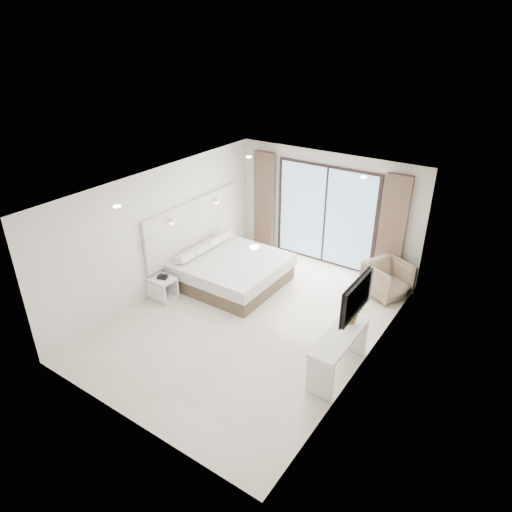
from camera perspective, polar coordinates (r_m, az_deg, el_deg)
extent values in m
plane|color=beige|center=(9.10, -0.55, -8.01)|extent=(6.20, 6.20, 0.00)
cube|color=silver|center=(10.86, 8.80, 5.81)|extent=(4.60, 0.02, 2.70)
cube|color=silver|center=(6.49, -16.65, -10.92)|extent=(4.60, 0.02, 2.70)
cube|color=silver|center=(9.76, -11.78, 3.06)|extent=(0.02, 6.20, 2.70)
cube|color=silver|center=(7.50, 14.08, -4.98)|extent=(0.02, 6.20, 2.70)
cube|color=white|center=(7.87, -0.64, 8.32)|extent=(4.60, 6.20, 0.02)
cube|color=silver|center=(10.43, -7.82, 3.78)|extent=(0.08, 3.00, 1.20)
cube|color=black|center=(7.05, 12.58, -5.07)|extent=(0.06, 1.00, 0.58)
cube|color=black|center=(7.07, 12.29, -4.98)|extent=(0.02, 1.04, 0.62)
cube|color=black|center=(10.89, 8.67, 5.03)|extent=(2.56, 0.04, 2.42)
cube|color=#8AB8DD|center=(10.87, 8.60, 4.98)|extent=(2.40, 0.01, 2.30)
cube|color=brown|center=(11.53, 1.04, 6.87)|extent=(0.55, 0.14, 2.50)
cube|color=brown|center=(10.24, 16.70, 3.01)|extent=(0.55, 0.14, 2.50)
cylinder|color=white|center=(7.48, -16.99, 5.95)|extent=(0.12, 0.12, 0.02)
cylinder|color=white|center=(5.81, -0.21, 1.10)|extent=(0.12, 0.12, 0.02)
cylinder|color=white|center=(10.00, -0.90, 12.29)|extent=(0.12, 0.12, 0.02)
cylinder|color=white|center=(8.82, 13.28, 9.56)|extent=(0.12, 0.12, 0.02)
cube|color=brown|center=(10.26, -3.05, -2.55)|extent=(2.10, 1.99, 0.34)
cube|color=silver|center=(10.11, -3.10, -1.05)|extent=(2.18, 2.08, 0.27)
cube|color=white|center=(10.00, -8.92, -0.38)|extent=(0.28, 0.42, 0.14)
cube|color=white|center=(10.29, -7.24, 0.58)|extent=(0.28, 0.42, 0.14)
cube|color=white|center=(10.60, -5.62, 1.50)|extent=(0.28, 0.42, 0.14)
cube|color=white|center=(10.92, -4.13, 2.34)|extent=(0.28, 0.42, 0.14)
cube|color=white|center=(9.74, -11.69, -2.87)|extent=(0.54, 0.44, 0.05)
cube|color=white|center=(9.96, -11.47, -5.01)|extent=(0.54, 0.44, 0.05)
cube|color=white|center=(9.74, -12.36, -4.45)|extent=(0.53, 0.06, 0.43)
cube|color=white|center=(9.97, -10.81, -3.52)|extent=(0.53, 0.06, 0.43)
cube|color=black|center=(9.72, -11.58, -2.55)|extent=(0.24, 0.22, 0.07)
cube|color=white|center=(7.57, 10.49, -9.83)|extent=(0.46, 1.48, 0.06)
cube|color=white|center=(7.33, 7.98, -14.91)|extent=(0.44, 0.06, 0.71)
cube|color=white|center=(8.30, 12.22, -9.60)|extent=(0.44, 0.06, 0.71)
imported|color=#33662D|center=(7.79, 11.91, -7.16)|extent=(0.45, 0.48, 0.30)
imported|color=#998364|center=(10.07, 16.12, -2.62)|extent=(1.04, 1.07, 0.85)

